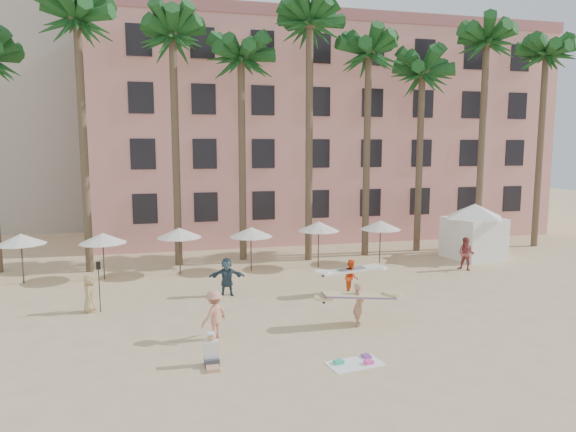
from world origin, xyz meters
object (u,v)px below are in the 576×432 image
(pink_hotel, at_px, (317,136))
(cabana, at_px, (474,226))
(carrier_yellow, at_px, (359,301))
(carrier_white, at_px, (351,275))

(pink_hotel, bearing_deg, cabana, -64.96)
(cabana, xyz_separation_m, carrier_yellow, (-11.70, -9.94, -1.09))
(cabana, bearing_deg, carrier_white, -151.07)
(carrier_yellow, bearing_deg, carrier_white, 73.06)
(pink_hotel, distance_m, carrier_yellow, 25.11)
(cabana, relative_size, carrier_white, 1.74)
(cabana, relative_size, carrier_yellow, 1.79)
(carrier_yellow, xyz_separation_m, carrier_white, (1.27, 4.18, -0.06))
(pink_hotel, relative_size, carrier_yellow, 11.99)
(carrier_yellow, height_order, carrier_white, carrier_yellow)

